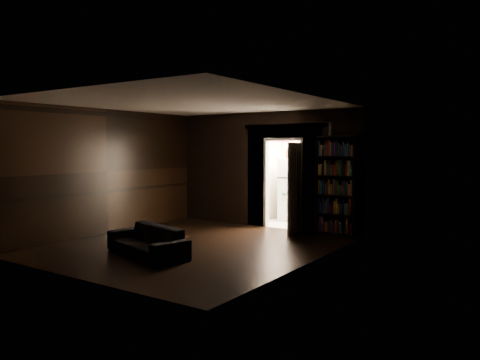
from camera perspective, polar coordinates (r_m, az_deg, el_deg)
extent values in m
plane|color=black|center=(9.37, -5.71, -7.99)|extent=(5.50, 5.50, 0.00)
cube|color=black|center=(12.14, -1.77, 1.43)|extent=(2.55, 0.10, 2.80)
cube|color=black|center=(10.70, 11.17, 1.01)|extent=(1.55, 0.10, 2.80)
cube|color=black|center=(11.22, 5.43, 6.57)|extent=(0.90, 0.10, 0.70)
cube|color=black|center=(10.95, -15.89, 1.00)|extent=(0.02, 5.50, 2.80)
cube|color=black|center=(7.83, 8.45, -0.02)|extent=(0.02, 5.50, 2.80)
cube|color=black|center=(7.29, -19.73, -0.51)|extent=(5.00, 0.02, 2.80)
cube|color=beige|center=(9.21, -5.84, 9.32)|extent=(5.00, 5.50, 0.02)
cube|color=silver|center=(11.20, 5.24, -0.59)|extent=(1.04, 0.06, 2.17)
cube|color=#BCB2A4|center=(12.13, 7.28, -5.49)|extent=(2.20, 1.80, 0.10)
cube|color=silver|center=(12.75, 9.05, 0.61)|extent=(2.20, 0.10, 2.40)
cube|color=silver|center=(12.49, 3.02, 0.58)|extent=(0.10, 1.60, 2.40)
cube|color=silver|center=(11.56, 11.99, 0.23)|extent=(0.10, 1.60, 2.40)
cube|color=silver|center=(11.98, 7.39, 6.39)|extent=(2.20, 1.80, 0.10)
cube|color=#C0677A|center=(12.68, 8.98, 5.20)|extent=(2.00, 0.04, 0.26)
imported|color=black|center=(8.62, -11.27, -6.74)|extent=(1.96, 1.26, 0.70)
cube|color=black|center=(10.44, 11.74, -0.72)|extent=(0.92, 0.38, 2.20)
cube|color=white|center=(12.50, 6.83, -1.16)|extent=(0.84, 0.79, 1.65)
cube|color=silver|center=(10.57, 6.66, -1.01)|extent=(0.18, 0.85, 2.05)
cube|color=silver|center=(10.49, 10.97, 6.14)|extent=(0.11, 0.11, 0.30)
cube|color=black|center=(12.35, 6.80, 3.27)|extent=(0.70, 0.20, 0.28)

